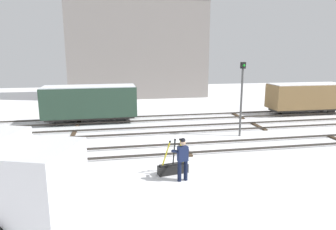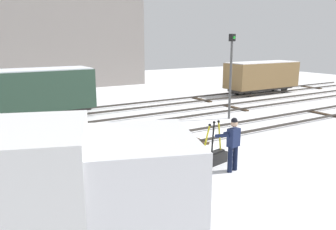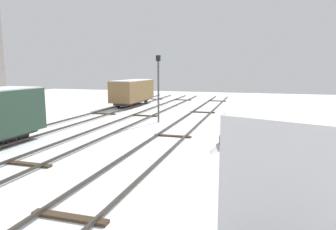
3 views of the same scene
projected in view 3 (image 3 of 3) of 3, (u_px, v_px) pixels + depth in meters
name	position (u px, v px, depth m)	size (l,w,h in m)	color
ground_plane	(173.00, 137.00, 15.19)	(60.00, 60.00, 0.00)	white
track_main_line	(173.00, 135.00, 15.18)	(44.00, 1.94, 0.18)	#38332D
track_siding_near	(106.00, 130.00, 16.24)	(44.00, 1.94, 0.18)	#38332D
track_siding_far	(54.00, 127.00, 17.18)	(44.00, 1.94, 0.18)	#38332D
switch_lever_frame	(224.00, 141.00, 13.26)	(1.29, 0.60, 1.45)	black
rail_worker	(242.00, 126.00, 13.15)	(0.63, 0.72, 1.69)	#111831
delivery_truck	(321.00, 156.00, 6.49)	(5.99, 3.92, 2.69)	silver
signal_post	(158.00, 82.00, 18.91)	(0.24, 0.32, 4.27)	#4C4C4C
freight_car_near_switch	(133.00, 91.00, 27.89)	(5.94, 2.09, 2.40)	#2D2B28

